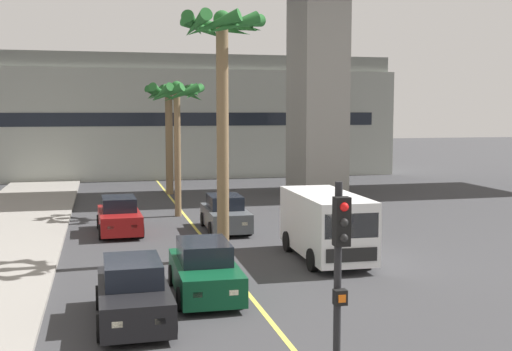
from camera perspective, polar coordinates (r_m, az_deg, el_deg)
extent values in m
cube|color=#DBCC4C|center=(27.73, -4.86, -5.27)|extent=(0.14, 56.00, 0.01)
cube|color=gray|center=(41.64, 5.39, 8.03)|extent=(2.80, 4.40, 13.92)
cube|color=#ADB2A8|center=(53.29, -9.17, 4.51)|extent=(38.67, 8.00, 8.39)
cube|color=gray|center=(53.41, -9.25, 9.66)|extent=(37.89, 7.20, 1.20)
cube|color=black|center=(49.28, -8.81, 4.90)|extent=(34.80, 0.04, 1.00)
cube|color=black|center=(16.82, -10.74, -10.64)|extent=(1.74, 4.12, 0.80)
cube|color=black|center=(16.79, -10.82, -8.27)|extent=(1.42, 2.07, 0.60)
cube|color=#F2EDCC|center=(14.93, -8.44, -12.54)|extent=(0.24, 0.08, 0.14)
cube|color=#F2EDCC|center=(14.87, -12.11, -12.68)|extent=(0.24, 0.08, 0.14)
cylinder|color=black|center=(15.76, -7.43, -12.72)|extent=(0.23, 0.64, 0.64)
cylinder|color=black|center=(15.67, -13.46, -12.94)|extent=(0.23, 0.64, 0.64)
cylinder|color=black|center=(18.17, -8.39, -10.21)|extent=(0.23, 0.64, 0.64)
cylinder|color=black|center=(18.09, -13.57, -10.38)|extent=(0.23, 0.64, 0.64)
cube|color=maroon|center=(28.65, -11.93, -3.84)|extent=(1.83, 4.15, 0.80)
cube|color=black|center=(28.69, -11.98, -2.46)|extent=(1.46, 2.09, 0.60)
cube|color=#F2EDCC|center=(26.69, -10.67, -4.41)|extent=(0.24, 0.09, 0.14)
cube|color=#F2EDCC|center=(26.64, -12.68, -4.47)|extent=(0.24, 0.09, 0.14)
cylinder|color=black|center=(27.50, -10.08, -4.76)|extent=(0.24, 0.65, 0.64)
cylinder|color=black|center=(27.41, -13.45, -4.86)|extent=(0.24, 0.65, 0.64)
cylinder|color=black|center=(29.99, -10.52, -3.89)|extent=(0.24, 0.65, 0.64)
cylinder|color=black|center=(29.91, -13.61, -3.98)|extent=(0.24, 0.65, 0.64)
cube|color=#0C4728|center=(18.81, -4.53, -8.79)|extent=(1.77, 4.13, 0.80)
cube|color=black|center=(18.80, -4.61, -6.67)|extent=(1.43, 2.07, 0.60)
cube|color=#F2EDCC|center=(16.96, -1.98, -10.23)|extent=(0.24, 0.08, 0.14)
cube|color=#F2EDCC|center=(16.82, -5.16, -10.39)|extent=(0.24, 0.08, 0.14)
cylinder|color=black|center=(17.80, -1.32, -10.49)|extent=(0.23, 0.64, 0.64)
cylinder|color=black|center=(17.58, -6.59, -10.74)|extent=(0.23, 0.64, 0.64)
cylinder|color=black|center=(20.22, -2.73, -8.51)|extent=(0.23, 0.64, 0.64)
cylinder|color=black|center=(20.02, -7.35, -8.69)|extent=(0.23, 0.64, 0.64)
cube|color=#4C5156|center=(28.69, -2.71, -3.71)|extent=(1.79, 4.14, 0.80)
cube|color=black|center=(28.73, -2.77, -2.32)|extent=(1.44, 2.08, 0.60)
cube|color=#F2EDCC|center=(26.81, -1.01, -4.27)|extent=(0.24, 0.09, 0.14)
cube|color=#F2EDCC|center=(26.65, -2.98, -4.34)|extent=(0.24, 0.09, 0.14)
cylinder|color=black|center=(27.65, -0.61, -4.61)|extent=(0.23, 0.64, 0.64)
cylinder|color=black|center=(27.37, -3.94, -4.73)|extent=(0.23, 0.64, 0.64)
cylinder|color=black|center=(30.10, -1.59, -3.76)|extent=(0.23, 0.64, 0.64)
cylinder|color=black|center=(29.85, -4.65, -3.86)|extent=(0.23, 0.64, 0.64)
cube|color=white|center=(23.19, 6.14, -4.18)|extent=(2.11, 5.24, 2.10)
cube|color=black|center=(20.75, 8.40, -4.40)|extent=(1.80, 0.12, 0.80)
cube|color=black|center=(20.88, 8.42, -6.94)|extent=(1.70, 0.10, 0.44)
cylinder|color=black|center=(22.26, 9.74, -7.09)|extent=(0.28, 0.77, 0.76)
cylinder|color=black|center=(21.63, 5.03, -7.41)|extent=(0.28, 0.77, 0.76)
cylinder|color=black|center=(25.11, 7.06, -5.58)|extent=(0.28, 0.77, 0.76)
cylinder|color=black|center=(24.56, 2.85, -5.80)|extent=(0.28, 0.77, 0.76)
cylinder|color=black|center=(10.55, 7.15, -11.96)|extent=(0.12, 0.12, 4.20)
cube|color=black|center=(10.06, 7.54, -4.03)|extent=(0.24, 0.20, 0.76)
sphere|color=red|center=(9.93, 7.76, -2.76)|extent=(0.14, 0.14, 0.14)
sphere|color=black|center=(9.97, 7.75, -4.12)|extent=(0.14, 0.14, 0.14)
sphere|color=black|center=(10.02, 7.73, -5.48)|extent=(0.14, 0.14, 0.14)
cube|color=black|center=(10.35, 7.41, -10.57)|extent=(0.20, 0.16, 0.24)
cube|color=orange|center=(10.28, 7.57, -10.69)|extent=(0.12, 0.03, 0.12)
cylinder|color=brown|center=(32.46, -6.92, 1.92)|extent=(0.33, 0.33, 6.29)
sphere|color=#236028|center=(32.40, -6.99, 7.73)|extent=(0.60, 0.60, 0.60)
cone|color=#236028|center=(32.53, -5.40, 7.34)|extent=(0.48, 1.86, 0.87)
cone|color=#236028|center=(33.02, -5.84, 7.12)|extent=(1.45, 1.74, 1.05)
cone|color=#236028|center=(33.28, -6.67, 7.24)|extent=(1.90, 1.00, 0.92)
cone|color=#236028|center=(33.06, -8.06, 7.08)|extent=(1.74, 1.45, 1.06)
cone|color=#236028|center=(32.74, -8.47, 7.29)|extent=(1.26, 1.84, 0.87)
cone|color=#236028|center=(31.92, -8.36, 7.13)|extent=(1.20, 1.85, 1.05)
cone|color=#236028|center=(31.62, -7.82, 7.12)|extent=(1.73, 1.46, 1.07)
cone|color=#236028|center=(31.52, -6.61, 7.13)|extent=(1.87, 0.64, 1.09)
cone|color=#236028|center=(32.01, -5.52, 7.24)|extent=(1.36, 1.80, 0.98)
cylinder|color=brown|center=(41.15, -7.65, 2.87)|extent=(0.46, 0.46, 6.50)
sphere|color=#236028|center=(41.12, -7.71, 7.61)|extent=(0.60, 0.60, 0.60)
cone|color=#236028|center=(41.12, -6.34, 7.28)|extent=(0.66, 2.03, 0.90)
cone|color=#236028|center=(41.86, -6.83, 7.24)|extent=(1.70, 1.75, 0.91)
cone|color=#236028|center=(42.09, -7.76, 7.23)|extent=(2.02, 0.57, 0.89)
cone|color=#236028|center=(41.87, -8.56, 7.19)|extent=(1.90, 1.48, 0.95)
cone|color=#236028|center=(41.48, -8.96, 7.09)|extent=(1.30, 1.96, 1.07)
cone|color=#236028|center=(40.59, -8.86, 7.14)|extent=(1.30, 1.97, 1.05)
cone|color=#236028|center=(40.22, -8.26, 7.14)|extent=(1.94, 1.36, 1.07)
cone|color=#236028|center=(40.20, -7.23, 7.36)|extent=(2.04, 0.90, 0.84)
cone|color=#236028|center=(40.69, -6.46, 7.19)|extent=(1.42, 1.92, 1.03)
cylinder|color=brown|center=(22.71, -2.95, 2.81)|extent=(0.42, 0.42, 8.27)
sphere|color=#236028|center=(22.89, -3.01, 13.58)|extent=(0.60, 0.60, 0.60)
cone|color=#236028|center=(23.12, -0.63, 12.90)|extent=(0.59, 2.01, 0.90)
cone|color=#236028|center=(23.53, -1.23, 12.91)|extent=(1.42, 1.91, 0.81)
cone|color=#236028|center=(23.82, -2.84, 12.76)|extent=(2.03, 0.92, 0.84)
cone|color=#236028|center=(23.63, -4.45, 12.65)|extent=(1.97, 1.28, 0.96)
cone|color=#236028|center=(23.09, -5.41, 13.00)|extent=(1.17, 2.00, 0.82)
cone|color=#236028|center=(22.48, -5.32, 13.03)|extent=(0.89, 2.03, 0.94)
cone|color=#236028|center=(21.94, -3.80, 13.07)|extent=(1.95, 1.32, 1.03)
cone|color=#236028|center=(21.95, -2.14, 13.07)|extent=(2.02, 0.74, 1.03)
cone|color=#236028|center=(22.32, -0.94, 13.23)|extent=(1.74, 1.69, 0.85)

